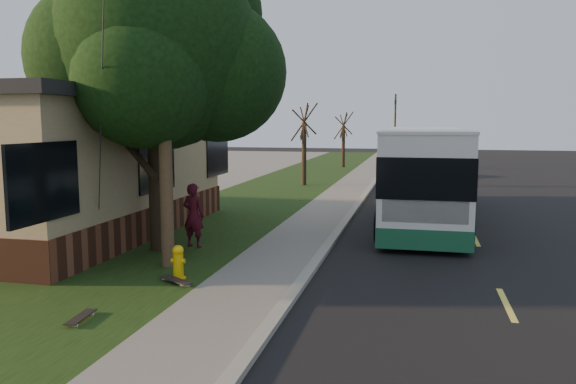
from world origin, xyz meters
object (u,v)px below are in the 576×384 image
object	(u,v)px
skateboard_spare	(176,280)
dumpster	(124,204)
utility_pole	(163,66)
traffic_signal	(395,124)
bare_tree_far	(343,141)
distant_car	(417,166)
fire_hydrant	(178,262)
skateboard_main	(81,317)
leafy_tree	(159,52)
skateboarder	(193,215)
bare_tree_near	(304,145)
transit_bus	(424,171)

from	to	relation	value
skateboard_spare	dumpster	distance (m)	7.56
utility_pole	traffic_signal	size ratio (longest dim) A/B	1.65
traffic_signal	utility_pole	bearing A→B (deg)	-96.58
bare_tree_far	distant_car	world-z (taller)	bare_tree_far
fire_hydrant	skateboard_main	distance (m)	2.78
fire_hydrant	bare_tree_far	world-z (taller)	bare_tree_far
dumpster	distant_car	size ratio (longest dim) A/B	0.41
bare_tree_far	skateboard_spare	distance (m)	30.38
leafy_tree	dumpster	size ratio (longest dim) A/B	4.74
leafy_tree	distant_car	world-z (taller)	leafy_tree
leafy_tree	traffic_signal	world-z (taller)	leafy_tree
traffic_signal	dumpster	bearing A→B (deg)	-104.96
skateboard_spare	skateboarder	bearing A→B (deg)	106.17
skateboarder	skateboard_main	distance (m)	5.74
leafy_tree	skateboard_spare	distance (m)	6.07
leafy_tree	bare_tree_near	bearing A→B (deg)	87.50
fire_hydrant	skateboard_spare	xyz separation A→B (m)	(0.08, -0.32, -0.30)
skateboarder	skateboard_spare	size ratio (longest dim) A/B	1.90
fire_hydrant	bare_tree_near	xyz separation A→B (m)	(-0.90, 18.00, 1.72)
dumpster	distant_car	world-z (taller)	dumpster
skateboard_main	dumpster	size ratio (longest dim) A/B	0.49
distant_car	traffic_signal	bearing A→B (deg)	98.36
fire_hydrant	bare_tree_far	bearing A→B (deg)	90.76
utility_pole	distant_car	distance (m)	24.29
utility_pole	skateboard_spare	world-z (taller)	utility_pole
bare_tree_far	transit_bus	world-z (taller)	bare_tree_far
bare_tree_near	skateboard_spare	xyz separation A→B (m)	(0.98, -18.32, -2.02)
skateboard_spare	dumpster	world-z (taller)	dumpster
traffic_signal	transit_bus	size ratio (longest dim) A/B	0.47
utility_pole	bare_tree_far	distance (m)	29.13
bare_tree_near	traffic_signal	size ratio (longest dim) A/B	0.78
leafy_tree	skateboard_spare	bearing A→B (deg)	-60.91
transit_bus	distant_car	size ratio (longest dim) A/B	2.91
skateboard_spare	dumpster	xyz separation A→B (m)	(-4.54, 6.02, 0.59)
leafy_tree	traffic_signal	size ratio (longest dim) A/B	1.42
bare_tree_near	dumpster	bearing A→B (deg)	-106.15
bare_tree_near	bare_tree_far	size ratio (longest dim) A/B	1.07
utility_pole	bare_tree_near	size ratio (longest dim) A/B	2.11
bare_tree_far	skateboard_spare	bearing A→B (deg)	-89.10
utility_pole	dumpster	bearing A→B (deg)	128.54
skateboarder	dumpster	xyz separation A→B (m)	(-3.59, 2.74, -0.21)
transit_bus	dumpster	distance (m)	10.25
utility_pole	bare_tree_far	xyz separation A→B (m)	(0.31, 29.01, -2.63)
leafy_tree	traffic_signal	xyz separation A→B (m)	(4.67, 31.35, -2.00)
leafy_tree	distant_car	bearing A→B (deg)	73.42
fire_hydrant	bare_tree_far	size ratio (longest dim) A/B	0.18
utility_pole	dumpster	distance (m)	7.18
utility_pole	bare_tree_far	bearing A→B (deg)	89.40
bare_tree_near	skateboarder	world-z (taller)	bare_tree_near
skateboard_main	skateboard_spare	bearing A→B (deg)	74.89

